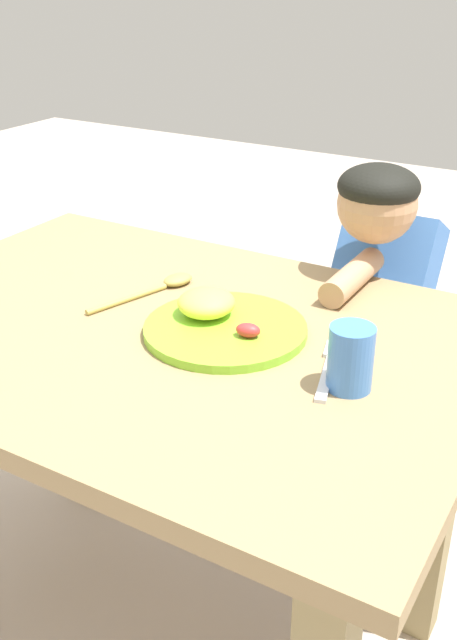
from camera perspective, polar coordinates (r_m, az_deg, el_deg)
name	(u,v)px	position (r m, az deg, el deg)	size (l,w,h in m)	color
ground_plane	(175,631)	(1.67, -4.17, -22.90)	(8.00, 8.00, 0.00)	#B5A597
dining_table	(164,391)	(1.29, -5.02, -5.53)	(1.08, 0.76, 0.72)	#937951
plate	(220,322)	(1.20, -0.63, -0.15)	(0.27, 0.27, 0.06)	#81CA2F
fork	(330,365)	(1.11, 7.89, -3.44)	(0.08, 0.22, 0.01)	silver
spoon	(164,285)	(1.36, -5.02, 2.73)	(0.09, 0.23, 0.02)	#AB9947
drinking_cup	(351,358)	(1.04, 9.45, -2.93)	(0.06, 0.06, 0.10)	#417AD0
person	(377,347)	(1.63, 11.46, -2.09)	(0.20, 0.41, 0.93)	#444573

